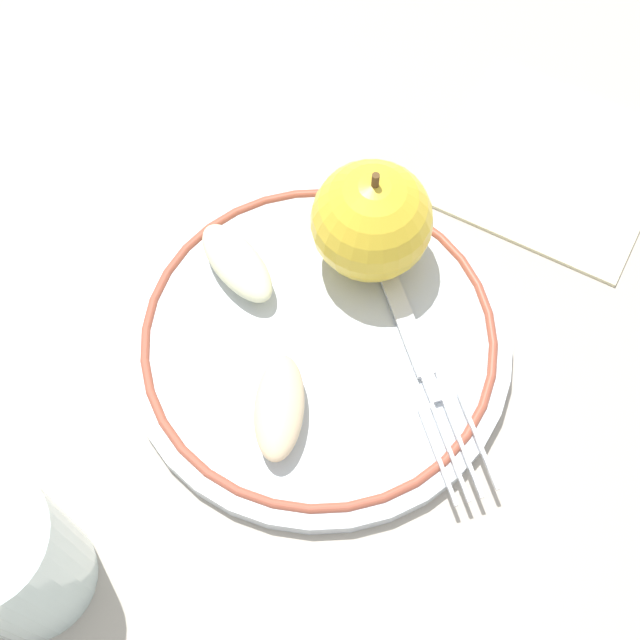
{
  "coord_description": "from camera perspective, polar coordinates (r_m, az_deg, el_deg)",
  "views": [
    {
      "loc": [
        -0.13,
        0.2,
        0.53
      ],
      "look_at": [
        0.02,
        -0.0,
        0.03
      ],
      "focal_mm": 50.0,
      "sensor_mm": 36.0,
      "label": 1
    }
  ],
  "objects": [
    {
      "name": "ground_plane",
      "position": [
        0.57,
        1.54,
        -2.68
      ],
      "size": [
        2.0,
        2.0,
        0.0
      ],
      "primitive_type": "plane",
      "color": "#AFA596"
    },
    {
      "name": "plate",
      "position": [
        0.57,
        0.0,
        -1.21
      ],
      "size": [
        0.25,
        0.25,
        0.01
      ],
      "color": "silver",
      "rests_on": "ground_plane"
    },
    {
      "name": "apple_red_whole",
      "position": [
        0.56,
        3.32,
        6.35
      ],
      "size": [
        0.08,
        0.08,
        0.09
      ],
      "color": "yellow",
      "rests_on": "plate"
    },
    {
      "name": "apple_slice_front",
      "position": [
        0.54,
        -2.62,
        -5.61
      ],
      "size": [
        0.06,
        0.07,
        0.02
      ],
      "primitive_type": "ellipsoid",
      "rotation": [
        0.0,
        0.0,
        5.28
      ],
      "color": "beige",
      "rests_on": "plate"
    },
    {
      "name": "apple_slice_back",
      "position": [
        0.58,
        -5.34,
        3.66
      ],
      "size": [
        0.07,
        0.05,
        0.02
      ],
      "primitive_type": "ellipsoid",
      "rotation": [
        0.0,
        0.0,
        5.98
      ],
      "color": "#EDEFBF",
      "rests_on": "plate"
    },
    {
      "name": "fork",
      "position": [
        0.56,
        6.37,
        -2.27
      ],
      "size": [
        0.16,
        0.12,
        0.0
      ],
      "rotation": [
        0.0,
        0.0,
        2.51
      ],
      "color": "silver",
      "rests_on": "plate"
    },
    {
      "name": "drinking_glass",
      "position": [
        0.51,
        -19.42,
        -14.19
      ],
      "size": [
        0.07,
        0.07,
        0.1
      ],
      "primitive_type": "cylinder",
      "color": "silver",
      "rests_on": "ground_plane"
    },
    {
      "name": "napkin_folded",
      "position": [
        0.67,
        14.79,
        9.58
      ],
      "size": [
        0.16,
        0.17,
        0.01
      ],
      "primitive_type": "cube",
      "rotation": [
        0.0,
        0.0,
        0.14
      ],
      "color": "beige",
      "rests_on": "ground_plane"
    }
  ]
}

